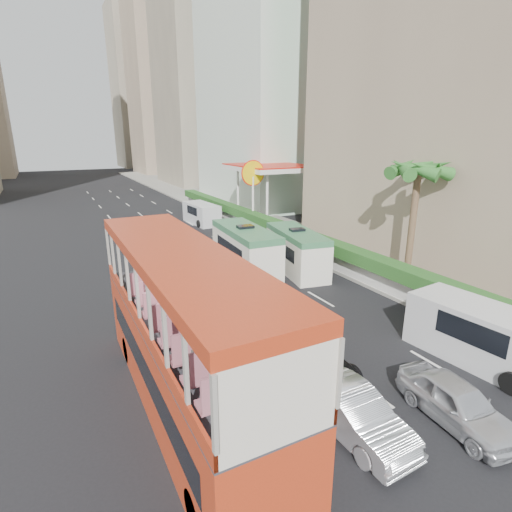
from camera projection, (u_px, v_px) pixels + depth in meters
ground_plane at (340, 358)px, 15.17m from camera, size 200.00×200.00×0.00m
double_decker_bus at (184, 333)px, 11.77m from camera, size 2.50×11.00×5.06m
car_silver_lane_a at (350, 431)px, 11.42m from camera, size 1.55×4.11×1.34m
car_silver_lane_b at (454, 421)px, 11.83m from camera, size 1.88×3.93×1.30m
car_black at (300, 373)px, 14.21m from camera, size 2.68×5.25×1.46m
van_asset at (230, 262)px, 26.67m from camera, size 2.86×5.03×1.32m
minibus_near at (245, 251)px, 24.26m from camera, size 2.56×6.49×2.82m
minibus_far at (297, 251)px, 24.60m from camera, size 2.92×6.05×2.57m
panel_van_near at (484, 336)px, 14.64m from camera, size 2.62×5.49×2.12m
panel_van_far at (202, 214)px, 38.19m from camera, size 2.24×4.92×1.92m
sidewalk at (251, 218)px, 40.34m from camera, size 6.00×120.00×0.18m
kerb_wall at (285, 240)px, 29.60m from camera, size 0.30×44.00×1.00m
hedge at (285, 229)px, 29.36m from camera, size 1.10×44.00×0.70m
palm_tree at (412, 229)px, 21.06m from camera, size 0.36×0.36×6.40m
shell_station at (270, 194)px, 38.32m from camera, size 6.50×8.00×5.50m
tower_mid at (208, 28)px, 65.12m from camera, size 16.00×16.00×50.00m
tower_far_a at (164, 68)px, 85.89m from camera, size 14.00×14.00×44.00m
tower_far_b at (142, 89)px, 105.12m from camera, size 14.00×14.00×40.00m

